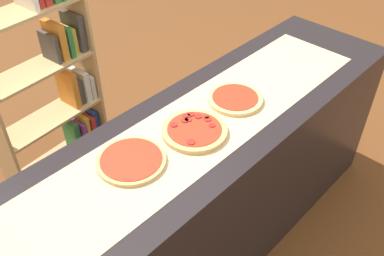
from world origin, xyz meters
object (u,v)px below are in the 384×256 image
pizza_plain_0 (131,160)px  pizza_pepperoni_1 (194,130)px  pizza_plain_2 (235,99)px  bookshelf (51,65)px

pizza_plain_0 → pizza_pepperoni_1: (0.31, -0.06, 0.00)m
pizza_pepperoni_1 → pizza_plain_2: pizza_pepperoni_1 is taller
pizza_pepperoni_1 → pizza_plain_2: size_ratio=1.08×
pizza_pepperoni_1 → bookshelf: 1.26m
pizza_pepperoni_1 → bookshelf: bearing=89.0°
pizza_pepperoni_1 → bookshelf: (0.02, 1.24, -0.20)m
bookshelf → pizza_plain_0: bearing=-105.6°
pizza_pepperoni_1 → pizza_plain_2: bearing=4.0°
pizza_plain_2 → bookshelf: (-0.28, 1.22, -0.20)m
pizza_plain_0 → pizza_plain_2: (0.61, -0.04, 0.00)m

